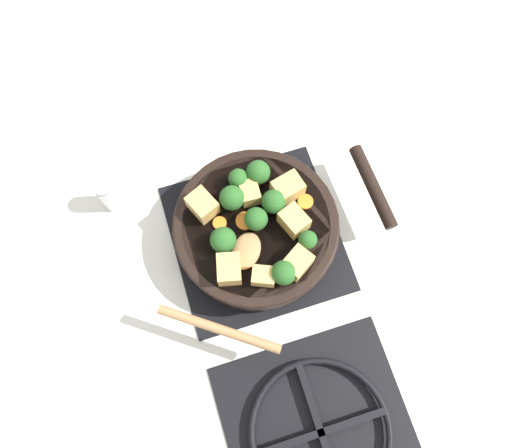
{
  "coord_description": "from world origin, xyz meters",
  "views": [
    {
      "loc": [
        0.08,
        0.27,
        0.92
      ],
      "look_at": [
        0.0,
        0.0,
        0.09
      ],
      "focal_mm": 35.0,
      "sensor_mm": 36.0,
      "label": 1
    }
  ],
  "objects": [
    {
      "name": "skillet_pan",
      "position": [
        -0.0,
        -0.0,
        0.06
      ],
      "size": [
        0.39,
        0.3,
        0.06
      ],
      "color": "black",
      "rests_on": "front_burner_grate"
    },
    {
      "name": "tofu_cube_mid_small",
      "position": [
        -0.04,
        0.09,
        0.1
      ],
      "size": [
        0.06,
        0.06,
        0.04
      ],
      "primitive_type": "cube",
      "rotation": [
        0.0,
        0.0,
        0.56
      ],
      "color": "tan",
      "rests_on": "skillet_pan"
    },
    {
      "name": "broccoli_floret_center_top",
      "position": [
        -0.07,
        0.06,
        0.11
      ],
      "size": [
        0.03,
        0.03,
        0.04
      ],
      "color": "#709956",
      "rests_on": "skillet_pan"
    },
    {
      "name": "tofu_cube_back_piece",
      "position": [
        -0.07,
        -0.04,
        0.11
      ],
      "size": [
        0.06,
        0.05,
        0.04
      ],
      "primitive_type": "cube",
      "rotation": [
        0.0,
        0.0,
        0.24
      ],
      "color": "tan",
      "rests_on": "skillet_pan"
    },
    {
      "name": "tofu_cube_center_large",
      "position": [
        -0.01,
        -0.05,
        0.1
      ],
      "size": [
        0.03,
        0.04,
        0.03
      ],
      "primitive_type": "cube",
      "rotation": [
        0.0,
        0.0,
        1.53
      ],
      "color": "tan",
      "rests_on": "skillet_pan"
    },
    {
      "name": "broccoli_floret_near_spoon",
      "position": [
        -0.0,
        0.0,
        0.11
      ],
      "size": [
        0.04,
        0.04,
        0.05
      ],
      "color": "#709956",
      "rests_on": "skillet_pan"
    },
    {
      "name": "rear_burner_grate",
      "position": [
        0.0,
        0.36,
        0.01
      ],
      "size": [
        0.31,
        0.31,
        0.03
      ],
      "color": "black",
      "rests_on": "ground_plane"
    },
    {
      "name": "carrot_slice_near_center",
      "position": [
        0.06,
        -0.02,
        0.09
      ],
      "size": [
        0.02,
        0.02,
        0.01
      ],
      "primitive_type": "cylinder",
      "color": "orange",
      "rests_on": "skillet_pan"
    },
    {
      "name": "carrot_slice_edge_slice",
      "position": [
        -0.1,
        -0.01,
        0.09
      ],
      "size": [
        0.03,
        0.03,
        0.01
      ],
      "primitive_type": "cylinder",
      "color": "orange",
      "rests_on": "skillet_pan"
    },
    {
      "name": "carrot_slice_orange_thin",
      "position": [
        0.02,
        -0.01,
        0.09
      ],
      "size": [
        0.03,
        0.03,
        0.01
      ],
      "primitive_type": "cylinder",
      "color": "orange",
      "rests_on": "skillet_pan"
    },
    {
      "name": "broccoli_floret_north_edge",
      "position": [
        0.06,
        0.02,
        0.11
      ],
      "size": [
        0.04,
        0.04,
        0.05
      ],
      "color": "#709956",
      "rests_on": "skillet_pan"
    },
    {
      "name": "tofu_cube_front_piece",
      "position": [
        0.08,
        -0.05,
        0.1
      ],
      "size": [
        0.06,
        0.06,
        0.04
      ],
      "primitive_type": "cube",
      "rotation": [
        0.0,
        0.0,
        1.99
      ],
      "color": "tan",
      "rests_on": "skillet_pan"
    },
    {
      "name": "tofu_cube_near_handle",
      "position": [
        -0.06,
        0.02,
        0.1
      ],
      "size": [
        0.05,
        0.06,
        0.04
      ],
      "primitive_type": "cube",
      "rotation": [
        0.0,
        0.0,
        1.94
      ],
      "color": "tan",
      "rests_on": "skillet_pan"
    },
    {
      "name": "tofu_cube_east_chunk",
      "position": [
        0.02,
        0.1,
        0.1
      ],
      "size": [
        0.05,
        0.04,
        0.03
      ],
      "primitive_type": "cube",
      "rotation": [
        0.0,
        0.0,
        5.88
      ],
      "color": "tan",
      "rests_on": "skillet_pan"
    },
    {
      "name": "front_burner_grate",
      "position": [
        0.0,
        0.0,
        0.01
      ],
      "size": [
        0.31,
        0.31,
        0.03
      ],
      "color": "black",
      "rests_on": "ground_plane"
    },
    {
      "name": "tofu_cube_west_chunk",
      "position": [
        0.07,
        0.07,
        0.1
      ],
      "size": [
        0.05,
        0.06,
        0.04
      ],
      "primitive_type": "cube",
      "rotation": [
        0.0,
        0.0,
        4.48
      ],
      "color": "tan",
      "rests_on": "skillet_pan"
    },
    {
      "name": "broccoli_floret_west_rim",
      "position": [
        -0.04,
        -0.02,
        0.11
      ],
      "size": [
        0.04,
        0.04,
        0.05
      ],
      "color": "#709956",
      "rests_on": "skillet_pan"
    },
    {
      "name": "broccoli_floret_east_rim",
      "position": [
        0.01,
        -0.08,
        0.11
      ],
      "size": [
        0.04,
        0.04,
        0.04
      ],
      "color": "#709956",
      "rests_on": "skillet_pan"
    },
    {
      "name": "broccoli_floret_mid_floret",
      "position": [
        0.03,
        -0.05,
        0.11
      ],
      "size": [
        0.04,
        0.04,
        0.05
      ],
      "color": "#709956",
      "rests_on": "skillet_pan"
    },
    {
      "name": "broccoli_floret_south_cluster",
      "position": [
        -0.03,
        -0.08,
        0.11
      ],
      "size": [
        0.04,
        0.04,
        0.05
      ],
      "color": "#709956",
      "rests_on": "skillet_pan"
    },
    {
      "name": "broccoli_floret_small_inner",
      "position": [
        -0.02,
        0.1,
        0.11
      ],
      "size": [
        0.04,
        0.04,
        0.05
      ],
      "color": "#709956",
      "rests_on": "skillet_pan"
    },
    {
      "name": "salt_shaker",
      "position": [
        0.24,
        -0.15,
        0.04
      ],
      "size": [
        0.04,
        0.04,
        0.09
      ],
      "color": "white",
      "rests_on": "ground_plane"
    },
    {
      "name": "wooden_spoon",
      "position": [
        0.07,
        0.1,
        0.09
      ],
      "size": [
        0.21,
        0.22,
        0.02
      ],
      "color": "#A87A4C",
      "rests_on": "skillet_pan"
    },
    {
      "name": "ground_plane",
      "position": [
        0.0,
        0.0,
        0.0
      ],
      "size": [
        2.4,
        2.4,
        0.0
      ],
      "primitive_type": "plane",
      "color": "silver"
    }
  ]
}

